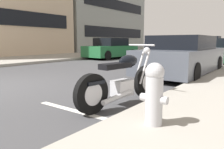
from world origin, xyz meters
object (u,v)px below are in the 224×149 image
at_px(crossing_truck, 218,43).
at_px(fire_hydrant, 154,92).
at_px(parked_car_far_down_curb, 222,51).
at_px(car_opposite_curb, 111,49).
at_px(parked_motorcycle, 123,81).
at_px(parked_car_at_intersection, 183,56).

distance_m(crossing_truck, fire_hydrant, 38.02).
xyz_separation_m(parked_car_far_down_curb, car_opposite_curb, (-1.31, 6.87, 0.03)).
relative_size(parked_motorcycle, crossing_truck, 0.39).
height_order(crossing_truck, car_opposite_curb, crossing_truck).
bearing_deg(parked_car_far_down_curb, parked_car_at_intersection, -178.76).
xyz_separation_m(parked_motorcycle, crossing_truck, (36.52, 5.48, 0.50)).
xyz_separation_m(parked_car_at_intersection, car_opposite_curb, (4.62, 6.66, -0.00)).
bearing_deg(parked_car_far_down_curb, fire_hydrant, -170.49).
relative_size(parked_car_at_intersection, crossing_truck, 0.81).
xyz_separation_m(crossing_truck, car_opposite_curb, (-27.56, 1.52, -0.28)).
xyz_separation_m(car_opposite_curb, fire_hydrant, (-9.89, -8.09, -0.10)).
height_order(crossing_truck, fire_hydrant, crossing_truck).
bearing_deg(crossing_truck, parked_motorcycle, 102.86).
bearing_deg(parked_motorcycle, parked_car_at_intersection, 11.26).
height_order(parked_motorcycle, car_opposite_curb, car_opposite_curb).
xyz_separation_m(parked_motorcycle, fire_hydrant, (-0.93, -1.09, 0.12)).
bearing_deg(parked_car_far_down_curb, parked_motorcycle, -175.97).
xyz_separation_m(crossing_truck, fire_hydrant, (-37.45, -6.57, -0.38)).
xyz_separation_m(parked_motorcycle, parked_car_at_intersection, (4.34, 0.34, 0.22)).
bearing_deg(crossing_truck, parked_car_at_intersection, 103.40).
bearing_deg(fire_hydrant, parked_car_far_down_curb, 6.19).
xyz_separation_m(parked_car_at_intersection, parked_car_far_down_curb, (5.93, -0.22, -0.03)).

